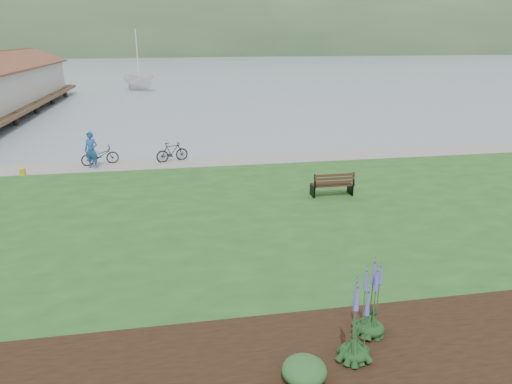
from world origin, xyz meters
TOP-DOWN VIEW (x-y plane):
  - ground at (0.00, 0.00)m, footprint 600.00×600.00m
  - lawn at (0.00, -2.00)m, footprint 34.00×20.00m
  - shoreline_path at (0.00, 6.90)m, footprint 34.00×2.20m
  - far_hillside at (20.00, 170.00)m, footprint 580.00×80.00m
  - park_bench at (2.40, 0.45)m, footprint 1.73×0.70m
  - person at (-8.18, 6.54)m, footprint 0.95×0.80m
  - bicycle_a at (-7.91, 7.20)m, footprint 1.17×2.01m
  - bicycle_b at (-4.22, 7.20)m, footprint 1.02×1.81m
  - sailboat at (-8.34, 45.14)m, footprint 13.00×13.02m
  - pannier at (-11.33, 5.87)m, footprint 0.22×0.33m
  - echium_4 at (0.15, -8.72)m, footprint 0.62×0.62m
  - echium_5 at (-0.52, -9.44)m, footprint 0.62×0.62m
  - shrub_0 at (-1.71, -9.87)m, footprint 0.89×0.89m

SIDE VIEW (x-z plane):
  - ground at x=0.00m, z-range 0.00..0.00m
  - far_hillside at x=20.00m, z-range -19.00..19.00m
  - sailboat at x=-8.34m, z-range -12.03..12.03m
  - lawn at x=0.00m, z-range 0.00..0.40m
  - shoreline_path at x=0.00m, z-range 0.40..0.43m
  - pannier at x=-11.33m, z-range 0.40..0.74m
  - shrub_0 at x=-1.71m, z-range 0.44..0.88m
  - bicycle_a at x=-7.91m, z-range 0.40..1.39m
  - bicycle_b at x=-4.22m, z-range 0.40..1.45m
  - park_bench at x=2.40m, z-range 0.40..1.46m
  - echium_5 at x=-0.52m, z-range 0.18..2.29m
  - echium_4 at x=0.15m, z-range 0.24..2.43m
  - person at x=-8.18m, z-range 0.40..2.62m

